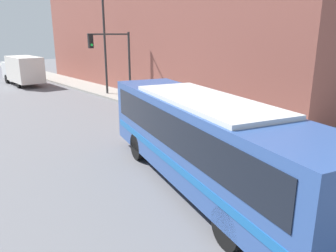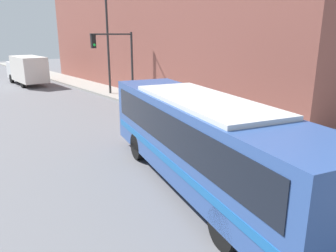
# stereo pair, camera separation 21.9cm
# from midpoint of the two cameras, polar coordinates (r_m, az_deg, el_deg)

# --- Properties ---
(ground_plane) EXTENTS (120.00, 120.00, 0.00)m
(ground_plane) POSITION_cam_midpoint_polar(r_m,az_deg,el_deg) (11.59, 9.43, -10.26)
(ground_plane) COLOR slate
(sidewalk) EXTENTS (2.76, 70.00, 0.17)m
(sidewalk) POSITION_cam_midpoint_polar(r_m,az_deg,el_deg) (30.50, -12.07, 6.18)
(sidewalk) COLOR gray
(sidewalk) RESTS_ON ground_plane
(building_facade) EXTENTS (6.00, 32.46, 11.40)m
(building_facade) POSITION_cam_midpoint_polar(r_m,az_deg,el_deg) (30.10, -2.39, 17.12)
(building_facade) COLOR brown
(building_facade) RESTS_ON ground_plane
(city_bus) EXTENTS (5.14, 11.27, 3.12)m
(city_bus) POSITION_cam_midpoint_polar(r_m,az_deg,el_deg) (10.68, 5.54, -1.88)
(city_bus) COLOR #2D4C8C
(city_bus) RESTS_ON ground_plane
(delivery_truck) EXTENTS (2.27, 6.82, 2.85)m
(delivery_truck) POSITION_cam_midpoint_polar(r_m,az_deg,el_deg) (36.07, -24.17, 8.98)
(delivery_truck) COLOR silver
(delivery_truck) RESTS_ON ground_plane
(fire_hydrant) EXTENTS (0.24, 0.32, 0.78)m
(fire_hydrant) POSITION_cam_midpoint_polar(r_m,az_deg,el_deg) (18.55, 6.81, 1.76)
(fire_hydrant) COLOR red
(fire_hydrant) RESTS_ON sidewalk
(traffic_light_pole) EXTENTS (3.28, 0.35, 4.95)m
(traffic_light_pole) POSITION_cam_midpoint_polar(r_m,az_deg,el_deg) (23.92, -9.44, 12.19)
(traffic_light_pole) COLOR #2D2D2D
(traffic_light_pole) RESTS_ON sidewalk
(parking_meter) EXTENTS (0.14, 0.14, 1.23)m
(parking_meter) POSITION_cam_midpoint_polar(r_m,az_deg,el_deg) (20.88, 0.07, 4.72)
(parking_meter) COLOR #2D2D2D
(parking_meter) RESTS_ON sidewalk
(street_lamp) EXTENTS (2.58, 0.28, 7.84)m
(street_lamp) POSITION_cam_midpoint_polar(r_m,az_deg,el_deg) (27.56, -11.82, 15.02)
(street_lamp) COLOR #2D2D2D
(street_lamp) RESTS_ON sidewalk
(pedestrian_near_corner) EXTENTS (0.34, 0.34, 1.71)m
(pedestrian_near_corner) POSITION_cam_midpoint_polar(r_m,az_deg,el_deg) (20.49, 2.60, 4.59)
(pedestrian_near_corner) COLOR #23283D
(pedestrian_near_corner) RESTS_ON sidewalk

